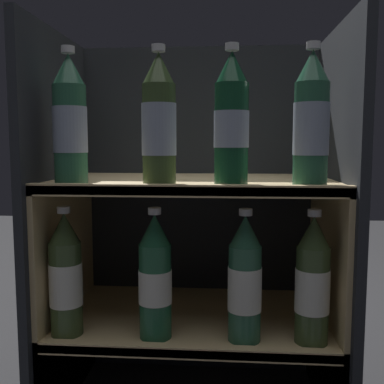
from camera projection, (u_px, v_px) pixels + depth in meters
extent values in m
cube|color=#23262B|center=(199.00, 212.00, 1.28)|extent=(0.69, 0.02, 0.92)
cube|color=#23262B|center=(59.00, 223.00, 1.10)|extent=(0.02, 0.43, 0.92)
cube|color=#23262B|center=(335.00, 227.00, 1.05)|extent=(0.02, 0.43, 0.92)
cube|color=#DBBC84|center=(194.00, 317.00, 1.10)|extent=(0.65, 0.39, 0.02)
cube|color=#DBBC84|center=(187.00, 352.00, 0.92)|extent=(0.65, 0.02, 0.03)
cube|color=#DBBC84|center=(70.00, 358.00, 1.14)|extent=(0.01, 0.39, 0.22)
cube|color=#DBBC84|center=(324.00, 368.00, 1.09)|extent=(0.01, 0.39, 0.22)
cube|color=#DBBC84|center=(194.00, 183.00, 1.07)|extent=(0.65, 0.39, 0.02)
cube|color=#DBBC84|center=(187.00, 191.00, 0.88)|extent=(0.65, 0.02, 0.03)
cube|color=#DBBC84|center=(68.00, 295.00, 1.12)|extent=(0.01, 0.39, 0.55)
cube|color=#DBBC84|center=(326.00, 302.00, 1.07)|extent=(0.01, 0.39, 0.55)
cylinder|color=#285B42|center=(70.00, 135.00, 0.94)|extent=(0.07, 0.07, 0.20)
cylinder|color=#8C99B2|center=(70.00, 130.00, 0.94)|extent=(0.07, 0.07, 0.10)
cone|color=#285B42|center=(68.00, 69.00, 0.92)|extent=(0.07, 0.07, 0.06)
cylinder|color=silver|center=(68.00, 50.00, 0.92)|extent=(0.03, 0.03, 0.01)
cylinder|color=#384C28|center=(159.00, 134.00, 0.92)|extent=(0.07, 0.07, 0.20)
cylinder|color=#8C99B2|center=(159.00, 129.00, 0.92)|extent=(0.07, 0.07, 0.11)
cone|color=#384C28|center=(159.00, 68.00, 0.91)|extent=(0.07, 0.07, 0.06)
cylinder|color=silver|center=(158.00, 48.00, 0.90)|extent=(0.03, 0.03, 0.01)
cylinder|color=#144228|center=(231.00, 134.00, 0.91)|extent=(0.07, 0.07, 0.20)
cylinder|color=#8C99B2|center=(231.00, 129.00, 0.91)|extent=(0.07, 0.07, 0.07)
cone|color=#144228|center=(232.00, 67.00, 0.90)|extent=(0.07, 0.07, 0.06)
cylinder|color=silver|center=(232.00, 47.00, 0.89)|extent=(0.03, 0.03, 0.01)
cylinder|color=#285B42|center=(311.00, 134.00, 0.90)|extent=(0.07, 0.07, 0.20)
cylinder|color=#8C99B2|center=(311.00, 129.00, 0.90)|extent=(0.07, 0.07, 0.10)
cone|color=#285B42|center=(313.00, 66.00, 0.88)|extent=(0.07, 0.07, 0.06)
cylinder|color=silver|center=(313.00, 45.00, 0.88)|extent=(0.03, 0.03, 0.01)
cylinder|color=#384C28|center=(66.00, 289.00, 0.97)|extent=(0.07, 0.07, 0.20)
cylinder|color=silver|center=(66.00, 284.00, 0.97)|extent=(0.07, 0.07, 0.09)
cone|color=#384C28|center=(64.00, 228.00, 0.96)|extent=(0.07, 0.07, 0.06)
cylinder|color=silver|center=(64.00, 210.00, 0.96)|extent=(0.03, 0.03, 0.01)
cylinder|color=#1E5638|center=(155.00, 291.00, 0.96)|extent=(0.07, 0.07, 0.20)
cylinder|color=silver|center=(155.00, 286.00, 0.96)|extent=(0.07, 0.07, 0.07)
cone|color=#1E5638|center=(155.00, 229.00, 0.95)|extent=(0.07, 0.07, 0.06)
cylinder|color=silver|center=(155.00, 211.00, 0.94)|extent=(0.03, 0.03, 0.01)
cylinder|color=#285B42|center=(245.00, 293.00, 0.94)|extent=(0.07, 0.07, 0.20)
cylinder|color=silver|center=(245.00, 288.00, 0.94)|extent=(0.07, 0.07, 0.09)
cone|color=#285B42|center=(245.00, 231.00, 0.93)|extent=(0.07, 0.07, 0.06)
cylinder|color=silver|center=(246.00, 212.00, 0.93)|extent=(0.03, 0.03, 0.01)
cylinder|color=#384C28|center=(312.00, 295.00, 0.93)|extent=(0.07, 0.07, 0.20)
cylinder|color=silver|center=(312.00, 290.00, 0.93)|extent=(0.07, 0.07, 0.09)
cone|color=#384C28|center=(314.00, 232.00, 0.92)|extent=(0.07, 0.07, 0.06)
cylinder|color=silver|center=(315.00, 213.00, 0.91)|extent=(0.03, 0.03, 0.01)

